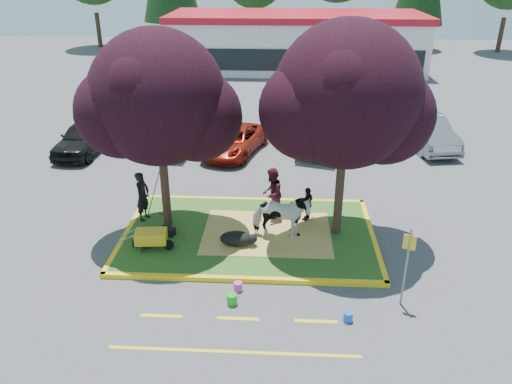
# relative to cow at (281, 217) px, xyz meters

# --- Properties ---
(ground) EXTENTS (90.00, 90.00, 0.00)m
(ground) POSITION_rel_cow_xyz_m (-1.05, 0.31, -0.94)
(ground) COLOR #424244
(ground) RESTS_ON ground
(median_island) EXTENTS (8.00, 5.00, 0.15)m
(median_island) POSITION_rel_cow_xyz_m (-1.05, 0.31, -0.87)
(median_island) COLOR #224C17
(median_island) RESTS_ON ground
(curb_near) EXTENTS (8.30, 0.16, 0.15)m
(curb_near) POSITION_rel_cow_xyz_m (-1.05, -2.27, -0.87)
(curb_near) COLOR yellow
(curb_near) RESTS_ON ground
(curb_far) EXTENTS (8.30, 0.16, 0.15)m
(curb_far) POSITION_rel_cow_xyz_m (-1.05, 2.89, -0.87)
(curb_far) COLOR yellow
(curb_far) RESTS_ON ground
(curb_left) EXTENTS (0.16, 5.30, 0.15)m
(curb_left) POSITION_rel_cow_xyz_m (-5.13, 0.31, -0.87)
(curb_left) COLOR yellow
(curb_left) RESTS_ON ground
(curb_right) EXTENTS (0.16, 5.30, 0.15)m
(curb_right) POSITION_rel_cow_xyz_m (3.03, 0.31, -0.87)
(curb_right) COLOR yellow
(curb_right) RESTS_ON ground
(straw_bedding) EXTENTS (4.20, 3.00, 0.01)m
(straw_bedding) POSITION_rel_cow_xyz_m (-0.45, 0.31, -0.79)
(straw_bedding) COLOR tan
(straw_bedding) RESTS_ON median_island
(tree_purple_left) EXTENTS (5.06, 4.20, 6.51)m
(tree_purple_left) POSITION_rel_cow_xyz_m (-3.83, 0.69, 3.42)
(tree_purple_left) COLOR black
(tree_purple_left) RESTS_ON median_island
(tree_purple_right) EXTENTS (5.30, 4.40, 6.82)m
(tree_purple_right) POSITION_rel_cow_xyz_m (1.87, 0.49, 3.62)
(tree_purple_right) COLOR black
(tree_purple_right) RESTS_ON median_island
(fire_lane_stripe_a) EXTENTS (1.10, 0.12, 0.01)m
(fire_lane_stripe_a) POSITION_rel_cow_xyz_m (-3.05, -3.89, -0.94)
(fire_lane_stripe_a) COLOR yellow
(fire_lane_stripe_a) RESTS_ON ground
(fire_lane_stripe_b) EXTENTS (1.10, 0.12, 0.01)m
(fire_lane_stripe_b) POSITION_rel_cow_xyz_m (-1.05, -3.89, -0.94)
(fire_lane_stripe_b) COLOR yellow
(fire_lane_stripe_b) RESTS_ON ground
(fire_lane_stripe_c) EXTENTS (1.10, 0.12, 0.01)m
(fire_lane_stripe_c) POSITION_rel_cow_xyz_m (0.95, -3.89, -0.94)
(fire_lane_stripe_c) COLOR yellow
(fire_lane_stripe_c) RESTS_ON ground
(fire_lane_long) EXTENTS (6.00, 0.10, 0.01)m
(fire_lane_long) POSITION_rel_cow_xyz_m (-1.05, -5.09, -0.94)
(fire_lane_long) COLOR yellow
(fire_lane_long) RESTS_ON ground
(retail_building) EXTENTS (20.40, 8.40, 4.40)m
(retail_building) POSITION_rel_cow_xyz_m (0.95, 28.29, 1.31)
(retail_building) COLOR silver
(retail_building) RESTS_ON ground
(cow) EXTENTS (1.92, 0.97, 1.58)m
(cow) POSITION_rel_cow_xyz_m (0.00, 0.00, 0.00)
(cow) COLOR white
(cow) RESTS_ON median_island
(calf) EXTENTS (1.20, 0.97, 0.46)m
(calf) POSITION_rel_cow_xyz_m (-1.39, -0.50, -0.56)
(calf) COLOR black
(calf) RESTS_ON median_island
(handler) EXTENTS (0.56, 0.72, 1.75)m
(handler) POSITION_rel_cow_xyz_m (-4.75, 1.07, 0.08)
(handler) COLOR black
(handler) RESTS_ON median_island
(visitor_a) EXTENTS (0.85, 1.00, 1.83)m
(visitor_a) POSITION_rel_cow_xyz_m (-0.33, 1.45, 0.12)
(visitor_a) COLOR #43131D
(visitor_a) RESTS_ON median_island
(visitor_b) EXTENTS (0.59, 0.78, 1.23)m
(visitor_b) POSITION_rel_cow_xyz_m (0.91, 1.31, -0.18)
(visitor_b) COLOR black
(visitor_b) RESTS_ON median_island
(wheelbarrow) EXTENTS (1.72, 0.66, 0.65)m
(wheelbarrow) POSITION_rel_cow_xyz_m (-3.99, -0.91, -0.34)
(wheelbarrow) COLOR black
(wheelbarrow) RESTS_ON median_island
(gear_bag_dark) EXTENTS (0.56, 0.42, 0.25)m
(gear_bag_dark) POSITION_rel_cow_xyz_m (-3.72, 0.01, -0.66)
(gear_bag_dark) COLOR black
(gear_bag_dark) RESTS_ON median_island
(gear_bag_green) EXTENTS (0.54, 0.38, 0.27)m
(gear_bag_green) POSITION_rel_cow_xyz_m (-4.38, -0.74, -0.66)
(gear_bag_green) COLOR black
(gear_bag_green) RESTS_ON median_island
(sign_post) EXTENTS (0.31, 0.14, 2.28)m
(sign_post) POSITION_rel_cow_xyz_m (3.25, -3.05, 0.45)
(sign_post) COLOR slate
(sign_post) RESTS_ON ground
(bucket_green) EXTENTS (0.29, 0.29, 0.30)m
(bucket_green) POSITION_rel_cow_xyz_m (-1.26, -3.29, -0.79)
(bucket_green) COLOR #1CA91A
(bucket_green) RESTS_ON ground
(bucket_pink) EXTENTS (0.26, 0.26, 0.26)m
(bucket_pink) POSITION_rel_cow_xyz_m (-1.16, -2.69, -0.81)
(bucket_pink) COLOR #F035A3
(bucket_pink) RESTS_ON ground
(bucket_blue) EXTENTS (0.30, 0.30, 0.26)m
(bucket_blue) POSITION_rel_cow_xyz_m (1.76, -3.82, -0.81)
(bucket_blue) COLOR blue
(bucket_blue) RESTS_ON ground
(car_black) EXTENTS (2.08, 4.48, 1.48)m
(car_black) POSITION_rel_cow_xyz_m (-9.35, 7.85, -0.20)
(car_black) COLOR black
(car_black) RESTS_ON ground
(car_silver) EXTENTS (2.00, 4.75, 1.52)m
(car_silver) POSITION_rel_cow_xyz_m (-5.09, 8.85, -0.18)
(car_silver) COLOR #AEB1B6
(car_silver) RESTS_ON ground
(car_red) EXTENTS (3.30, 4.92, 1.25)m
(car_red) POSITION_rel_cow_xyz_m (-2.25, 8.08, -0.31)
(car_red) COLOR maroon
(car_red) RESTS_ON ground
(car_white) EXTENTS (3.59, 5.73, 1.55)m
(car_white) POSITION_rel_cow_xyz_m (2.08, 9.25, -0.17)
(car_white) COLOR white
(car_white) RESTS_ON ground
(car_grey) EXTENTS (2.43, 4.97, 1.57)m
(car_grey) POSITION_rel_cow_xyz_m (6.97, 9.49, -0.16)
(car_grey) COLOR slate
(car_grey) RESTS_ON ground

